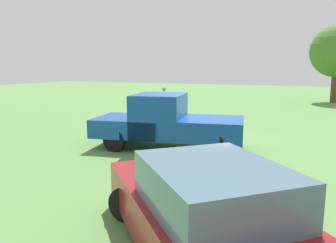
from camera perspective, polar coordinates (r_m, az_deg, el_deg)
ground_plane at (r=11.45m, az=5.73°, el=-4.14°), size 80.00×80.00×0.00m
pickup_truck at (r=10.87m, az=-0.65°, el=0.19°), size 5.15×2.77×1.80m
sedan_near at (r=4.67m, az=6.84°, el=-16.16°), size 4.49×4.64×1.46m
person_bystander at (r=17.43m, az=-0.69°, el=3.65°), size 0.39×0.39×1.64m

